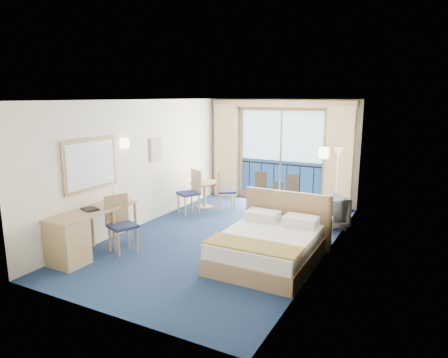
# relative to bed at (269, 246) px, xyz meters

# --- Properties ---
(floor) EXTENTS (6.50, 6.50, 0.00)m
(floor) POSITION_rel_bed_xyz_m (-1.22, 0.72, -0.29)
(floor) COLOR navy
(floor) RESTS_ON ground
(room_walls) EXTENTS (4.04, 6.54, 2.72)m
(room_walls) POSITION_rel_bed_xyz_m (-1.22, 0.72, 1.49)
(room_walls) COLOR white
(room_walls) RESTS_ON ground
(balcony_door) EXTENTS (2.36, 0.03, 2.52)m
(balcony_door) POSITION_rel_bed_xyz_m (-1.23, 3.93, 0.85)
(balcony_door) COLOR navy
(balcony_door) RESTS_ON room_walls
(curtain_left) EXTENTS (0.65, 0.22, 2.55)m
(curtain_left) POSITION_rel_bed_xyz_m (-2.77, 3.79, 0.98)
(curtain_left) COLOR tan
(curtain_left) RESTS_ON room_walls
(curtain_right) EXTENTS (0.65, 0.22, 2.55)m
(curtain_right) POSITION_rel_bed_xyz_m (0.33, 3.79, 0.98)
(curtain_right) COLOR tan
(curtain_right) RESTS_ON room_walls
(pelmet) EXTENTS (3.80, 0.25, 0.18)m
(pelmet) POSITION_rel_bed_xyz_m (-1.22, 3.82, 2.29)
(pelmet) COLOR #A38658
(pelmet) RESTS_ON room_walls
(mirror) EXTENTS (0.05, 1.25, 0.95)m
(mirror) POSITION_rel_bed_xyz_m (-3.19, -0.78, 1.26)
(mirror) COLOR #A38658
(mirror) RESTS_ON room_walls
(wall_print) EXTENTS (0.04, 0.42, 0.52)m
(wall_print) POSITION_rel_bed_xyz_m (-3.19, 1.17, 1.31)
(wall_print) COLOR #A38658
(wall_print) RESTS_ON room_walls
(sconce_left) EXTENTS (0.18, 0.18, 0.18)m
(sconce_left) POSITION_rel_bed_xyz_m (-3.16, 0.12, 1.56)
(sconce_left) COLOR #FFEBB2
(sconce_left) RESTS_ON room_walls
(sconce_right) EXTENTS (0.18, 0.18, 0.18)m
(sconce_right) POSITION_rel_bed_xyz_m (0.72, 0.57, 1.56)
(sconce_right) COLOR #FFEBB2
(sconce_right) RESTS_ON room_walls
(bed) EXTENTS (1.66, 1.97, 1.04)m
(bed) POSITION_rel_bed_xyz_m (0.00, 0.00, 0.00)
(bed) COLOR #A38658
(bed) RESTS_ON ground
(nightstand) EXTENTS (0.41, 0.39, 0.54)m
(nightstand) POSITION_rel_bed_xyz_m (0.55, 1.19, -0.02)
(nightstand) COLOR tan
(nightstand) RESTS_ON ground
(phone) EXTENTS (0.16, 0.13, 0.07)m
(phone) POSITION_rel_bed_xyz_m (0.59, 1.19, 0.28)
(phone) COLOR white
(phone) RESTS_ON nightstand
(armchair) EXTENTS (1.09, 1.09, 0.72)m
(armchair) POSITION_rel_bed_xyz_m (0.40, 2.29, 0.07)
(armchair) COLOR #41484F
(armchair) RESTS_ON ground
(floor_lamp) EXTENTS (0.22, 0.22, 1.60)m
(floor_lamp) POSITION_rel_bed_xyz_m (0.39, 3.33, 0.92)
(floor_lamp) COLOR silver
(floor_lamp) RESTS_ON ground
(desk) EXTENTS (0.59, 1.72, 0.81)m
(desk) POSITION_rel_bed_xyz_m (-2.92, -1.53, 0.16)
(desk) COLOR #A38658
(desk) RESTS_ON ground
(desk_chair) EXTENTS (0.59, 0.58, 1.03)m
(desk_chair) POSITION_rel_bed_xyz_m (-2.56, -0.78, 0.29)
(desk_chair) COLOR #1E2647
(desk_chair) RESTS_ON ground
(folder) EXTENTS (0.36, 0.31, 0.03)m
(folder) POSITION_rel_bed_xyz_m (-2.94, -1.10, 0.53)
(folder) COLOR black
(folder) RESTS_ON desk
(desk_lamp) EXTENTS (0.12, 0.12, 0.45)m
(desk_lamp) POSITION_rel_bed_xyz_m (-2.95, -0.53, 0.85)
(desk_lamp) COLOR silver
(desk_lamp) RESTS_ON desk
(round_table) EXTENTS (0.72, 0.72, 0.65)m
(round_table) POSITION_rel_bed_xyz_m (-2.69, 2.44, 0.20)
(round_table) COLOR #A38658
(round_table) RESTS_ON ground
(table_chair_a) EXTENTS (0.62, 0.62, 1.03)m
(table_chair_a) POSITION_rel_bed_xyz_m (-2.15, 2.39, 0.29)
(table_chair_a) COLOR #1E2647
(table_chair_a) RESTS_ON ground
(table_chair_b) EXTENTS (0.62, 0.63, 1.05)m
(table_chair_b) POSITION_rel_bed_xyz_m (-2.68, 1.83, 0.30)
(table_chair_b) COLOR #1E2647
(table_chair_b) RESTS_ON ground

